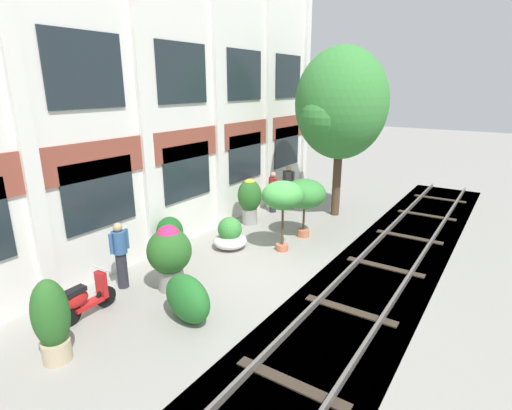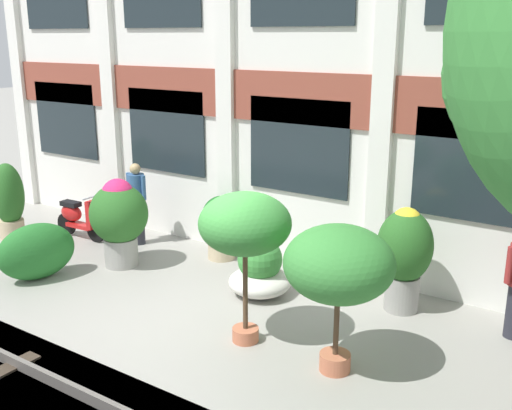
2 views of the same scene
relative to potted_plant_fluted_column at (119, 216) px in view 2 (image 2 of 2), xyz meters
name	(u,v)px [view 2 (image 2 of 2)]	position (x,y,z in m)	size (l,w,h in m)	color
ground_plane	(195,326)	(2.70, -1.14, -0.96)	(80.00, 80.00, 0.00)	gray
apartment_facade	(308,31)	(2.70, 2.09, 3.26)	(16.03, 0.64, 8.49)	silver
potted_plant_fluted_column	(119,216)	(0.00, 0.00, 0.00)	(1.07, 1.07, 1.66)	gray
potted_plant_tall_urn	(339,266)	(4.98, -1.08, 0.48)	(1.38, 1.38, 1.94)	#B76647
potted_plant_ribbed_drum	(405,251)	(5.03, 1.11, 0.02)	(0.86, 0.86, 1.67)	gray
potted_plant_stone_basin	(9,200)	(-3.08, -0.19, -0.12)	(0.64, 0.64, 1.62)	tan
potted_plant_wide_bowl	(260,271)	(2.87, 0.36, -0.56)	(1.05, 1.05, 0.99)	beige
potted_plant_glazed_jar	(221,224)	(1.33, 1.34, -0.28)	(0.76, 0.76, 1.24)	tan
potted_plant_low_pan	(245,226)	(3.58, -1.08, 0.74)	(1.26, 1.26, 2.16)	#B76647
scooter_near_curb	(78,218)	(-1.92, 0.63, -0.53)	(1.38, 0.50, 0.98)	black
resident_by_doorway	(137,201)	(-0.60, 1.06, -0.05)	(0.53, 0.34, 1.69)	#282833
topiary_hedge	(37,251)	(-0.76, -1.27, -0.46)	(1.37, 0.70, 1.01)	#236B28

